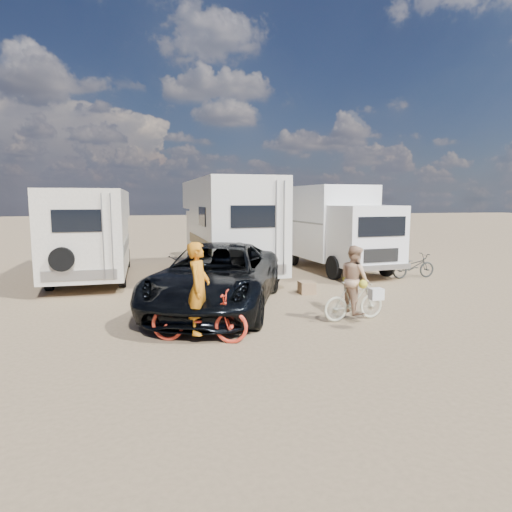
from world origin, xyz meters
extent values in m
plane|color=#947958|center=(0.00, 0.00, 0.00)|extent=(140.00, 140.00, 0.00)
imported|color=black|center=(-1.41, 1.54, 0.83)|extent=(4.73, 6.58, 1.66)
imported|color=red|center=(-2.15, -1.02, 0.51)|extent=(2.06, 1.33, 1.02)
imported|color=#BCBB9E|center=(1.53, -0.29, 0.47)|extent=(1.59, 0.61, 0.93)
imported|color=#C87315|center=(-2.15, -1.02, 0.90)|extent=(0.64, 0.77, 1.81)
imported|color=tan|center=(1.53, -0.29, 0.79)|extent=(0.68, 0.83, 1.58)
imported|color=#292B29|center=(6.06, 4.31, 0.44)|extent=(1.70, 0.66, 0.88)
cube|color=#1F6290|center=(-0.44, 1.89, 0.25)|extent=(0.67, 0.53, 0.49)
cube|color=#8C6C4B|center=(1.46, 2.72, 0.18)|extent=(0.46, 0.46, 0.36)
camera|label=1|loc=(-3.00, -9.46, 2.81)|focal=30.80mm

